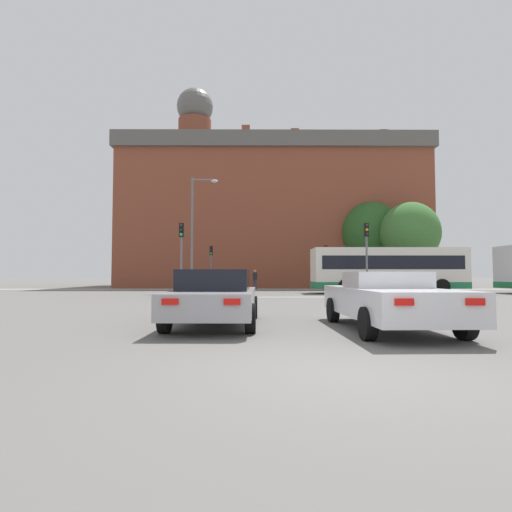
{
  "coord_description": "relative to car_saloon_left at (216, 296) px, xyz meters",
  "views": [
    {
      "loc": [
        -1.13,
        -5.16,
        1.24
      ],
      "look_at": [
        -0.98,
        23.5,
        2.62
      ],
      "focal_mm": 28.0,
      "sensor_mm": 36.0,
      "label": 1
    }
  ],
  "objects": [
    {
      "name": "car_roadster_right",
      "position": [
        4.02,
        -0.91,
        -0.03
      ],
      "size": [
        2.17,
        4.91,
        1.32
      ],
      "rotation": [
        0.0,
        0.0,
        0.02
      ],
      "color": "silver",
      "rests_on": "ground_plane"
    },
    {
      "name": "tree_distant",
      "position": [
        13.61,
        27.7,
        3.44
      ],
      "size": [
        4.42,
        4.42,
        6.49
      ],
      "color": "#4C3823",
      "rests_on": "ground_plane"
    },
    {
      "name": "brick_civic_building",
      "position": [
        2.79,
        36.01,
        7.2
      ],
      "size": [
        31.79,
        16.55,
        23.17
      ],
      "color": "brown",
      "rests_on": "ground_plane"
    },
    {
      "name": "street_lamp_junction",
      "position": [
        -3.16,
        18.19,
        4.2
      ],
      "size": [
        1.92,
        0.36,
        8.21
      ],
      "color": "slate",
      "rests_on": "ground_plane"
    },
    {
      "name": "car_saloon_left",
      "position": [
        0.0,
        0.0,
        0.0
      ],
      "size": [
        2.13,
        4.88,
        1.37
      ],
      "rotation": [
        0.0,
        0.0,
        -0.02
      ],
      "color": "#9E9EA3",
      "rests_on": "ground_plane"
    },
    {
      "name": "pedestrian_waiting",
      "position": [
        1.06,
        25.59,
        0.31
      ],
      "size": [
        0.41,
        0.25,
        1.73
      ],
      "rotation": [
        0.0,
        0.0,
        3.11
      ],
      "color": "#333851",
      "rests_on": "ground_plane"
    },
    {
      "name": "stop_line_strip",
      "position": [
        2.09,
        12.59,
        -0.71
      ],
      "size": [
        7.97,
        0.3,
        0.01
      ],
      "primitive_type": "cube",
      "color": "silver",
      "rests_on": "ground_plane"
    },
    {
      "name": "bus_crossing_lead",
      "position": [
        10.11,
        17.25,
        0.94
      ],
      "size": [
        10.22,
        2.74,
        3.08
      ],
      "rotation": [
        0.0,
        0.0,
        -1.57
      ],
      "color": "silver",
      "rests_on": "ground_plane"
    },
    {
      "name": "traffic_light_near_left",
      "position": [
        -3.22,
        12.86,
        2.14
      ],
      "size": [
        0.26,
        0.31,
        4.24
      ],
      "color": "slate",
      "rests_on": "ground_plane"
    },
    {
      "name": "tree_by_building",
      "position": [
        14.78,
        25.0,
        4.29
      ],
      "size": [
        5.16,
        5.16,
        7.71
      ],
      "color": "#4C3823",
      "rests_on": "ground_plane"
    },
    {
      "name": "traffic_light_far_left",
      "position": [
        -2.77,
        24.7,
        1.86
      ],
      "size": [
        0.26,
        0.31,
        3.8
      ],
      "color": "slate",
      "rests_on": "ground_plane"
    },
    {
      "name": "traffic_light_near_right",
      "position": [
        7.68,
        13.6,
        2.2
      ],
      "size": [
        0.26,
        0.31,
        4.34
      ],
      "color": "slate",
      "rests_on": "ground_plane"
    },
    {
      "name": "ground_plane",
      "position": [
        2.09,
        -4.88,
        -0.71
      ],
      "size": [
        400.0,
        400.0,
        0.0
      ],
      "primitive_type": "plane",
      "color": "#605E5B"
    },
    {
      "name": "tree_kerbside",
      "position": [
        12.29,
        28.28,
        4.59
      ],
      "size": [
        5.76,
        5.76,
        8.33
      ],
      "color": "#4C3823",
      "rests_on": "ground_plane"
    },
    {
      "name": "traffic_light_far_right",
      "position": [
        7.2,
        24.45,
        1.88
      ],
      "size": [
        0.26,
        0.31,
        3.83
      ],
      "color": "slate",
      "rests_on": "ground_plane"
    },
    {
      "name": "far_pavement",
      "position": [
        2.09,
        25.05,
        -0.71
      ],
      "size": [
        68.86,
        2.5,
        0.01
      ],
      "primitive_type": "cube",
      "color": "gray",
      "rests_on": "ground_plane"
    }
  ]
}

